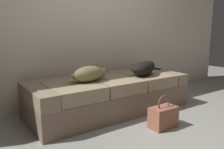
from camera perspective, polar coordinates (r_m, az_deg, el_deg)
The scene contains 7 objects.
ground_plane at distance 2.42m, azimuth 14.71°, elevation -15.79°, with size 10.00×10.00×0.00m, color gray.
back_wall at distance 3.52m, azimuth -6.46°, elevation 16.06°, with size 6.40×0.10×2.80m, color beige.
couch at distance 3.10m, azimuth -0.54°, elevation -4.99°, with size 2.16×0.88×0.46m.
dog_tan at distance 2.82m, azimuth -5.51°, elevation 0.34°, with size 0.59×0.31×0.20m.
dog_dark at distance 3.22m, azimuth 8.09°, elevation 1.58°, with size 0.57×0.40×0.20m.
tv_remote at distance 3.78m, azimuth 10.98°, elevation 1.45°, with size 0.04×0.15×0.02m, color black.
handbag at distance 2.66m, azimuth 12.75°, elevation -10.31°, with size 0.32×0.18×0.38m.
Camera 1 is at (-1.68, -1.38, 1.07)m, focal length 36.38 mm.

